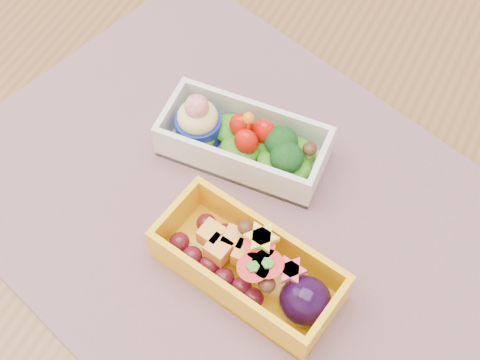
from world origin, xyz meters
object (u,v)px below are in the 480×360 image
at_px(table, 209,216).
at_px(bento_white, 243,141).
at_px(placemat, 231,202).
at_px(bento_yellow, 252,267).

bearing_deg(table, bento_white, 48.49).
distance_m(placemat, bento_white, 0.06).
bearing_deg(bento_yellow, table, 146.69).
bearing_deg(placemat, table, 149.20).
xyz_separation_m(table, placemat, (0.04, -0.02, 0.10)).
relative_size(placemat, bento_yellow, 2.92).
bearing_deg(bento_yellow, placemat, 139.93).
distance_m(table, bento_yellow, 0.18).
height_order(placemat, bento_yellow, bento_yellow).
distance_m(table, bento_white, 0.13).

